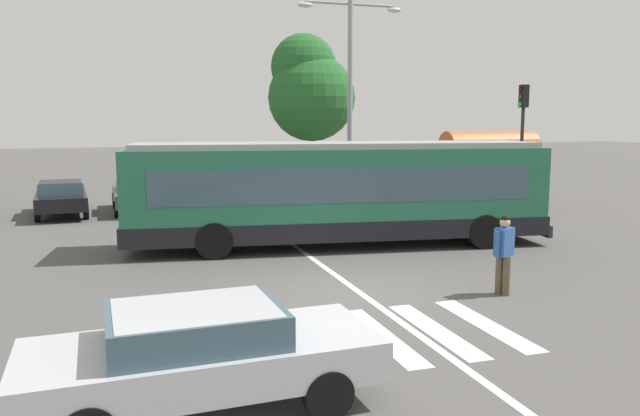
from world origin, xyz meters
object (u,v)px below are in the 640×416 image
at_px(parked_car_white, 205,191).
at_px(twin_arm_street_lamp, 350,83).
at_px(pedestrian_crossing_street, 504,250).
at_px(city_transit_bus, 338,193).
at_px(parked_car_champagne, 261,189).
at_px(bus_stop_shelter, 489,150).
at_px(parked_car_silver, 323,186).
at_px(background_tree_right, 309,89).
at_px(parked_car_black, 61,196).
at_px(parked_car_charcoal, 137,193).
at_px(parked_car_red, 376,184).
at_px(foreground_sedan, 201,351).
at_px(traffic_light_far_corner, 522,128).

xyz_separation_m(parked_car_white, twin_arm_street_lamp, (5.35, -2.92, 4.37)).
height_order(pedestrian_crossing_street, parked_car_white, pedestrian_crossing_street).
xyz_separation_m(city_transit_bus, parked_car_champagne, (-0.31, 9.19, -0.82)).
relative_size(pedestrian_crossing_street, bus_stop_shelter, 0.40).
bearing_deg(parked_car_silver, parked_car_white, -175.87).
distance_m(parked_car_champagne, background_tree_right, 10.13).
bearing_deg(parked_car_champagne, parked_car_black, -178.08).
bearing_deg(parked_car_charcoal, parked_car_white, -3.74).
xyz_separation_m(parked_car_red, background_tree_right, (-0.96, 7.57, 4.72)).
relative_size(parked_car_white, bus_stop_shelter, 1.08).
distance_m(city_transit_bus, parked_car_white, 9.43).
bearing_deg(parked_car_silver, city_transit_bus, -105.48).
bearing_deg(twin_arm_street_lamp, foreground_sedan, -116.68).
bearing_deg(parked_car_black, twin_arm_street_lamp, -14.66).
relative_size(parked_car_silver, traffic_light_far_corner, 0.88).
bearing_deg(background_tree_right, parked_car_charcoal, -141.34).
height_order(parked_car_champagne, parked_car_silver, same).
relative_size(pedestrian_crossing_street, traffic_light_far_corner, 0.34).
bearing_deg(traffic_light_far_corner, twin_arm_street_lamp, 166.28).
xyz_separation_m(parked_car_charcoal, traffic_light_far_corner, (14.90, -4.76, 2.64)).
height_order(pedestrian_crossing_street, parked_car_black, pedestrian_crossing_street).
bearing_deg(parked_car_white, parked_car_black, -179.41).
height_order(parked_car_black, parked_car_red, same).
bearing_deg(city_transit_bus, traffic_light_far_corner, 25.08).
bearing_deg(parked_car_white, bus_stop_shelter, -12.06).
distance_m(city_transit_bus, foreground_sedan, 10.72).
distance_m(parked_car_charcoal, parked_car_red, 10.67).
xyz_separation_m(city_transit_bus, foreground_sedan, (-5.15, -9.37, -0.82)).
xyz_separation_m(city_transit_bus, parked_car_red, (5.17, 9.36, -0.82)).
bearing_deg(parked_car_charcoal, parked_car_champagne, 0.35).
relative_size(parked_car_charcoal, parked_car_silver, 1.01).
distance_m(city_transit_bus, parked_car_red, 10.72).
relative_size(parked_car_silver, twin_arm_street_lamp, 0.54).
height_order(city_transit_bus, parked_car_silver, city_transit_bus).
distance_m(pedestrian_crossing_street, background_tree_right, 23.50).
height_order(parked_car_red, traffic_light_far_corner, traffic_light_far_corner).
bearing_deg(parked_car_red, pedestrian_crossing_street, -103.02).
relative_size(parked_car_red, twin_arm_street_lamp, 0.56).
height_order(city_transit_bus, twin_arm_street_lamp, twin_arm_street_lamp).
height_order(foreground_sedan, parked_car_champagne, same).
distance_m(city_transit_bus, parked_car_black, 12.25).
xyz_separation_m(parked_car_silver, traffic_light_far_corner, (6.81, -4.97, 2.64)).
height_order(parked_car_white, parked_car_red, same).
height_order(traffic_light_far_corner, background_tree_right, background_tree_right).
height_order(city_transit_bus, parked_car_white, city_transit_bus).
bearing_deg(pedestrian_crossing_street, foreground_sedan, -153.45).
distance_m(traffic_light_far_corner, twin_arm_street_lamp, 7.20).
relative_size(city_transit_bus, parked_car_silver, 2.78).
distance_m(parked_car_black, traffic_light_far_corner, 18.51).
distance_m(parked_car_champagne, parked_car_red, 5.48).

